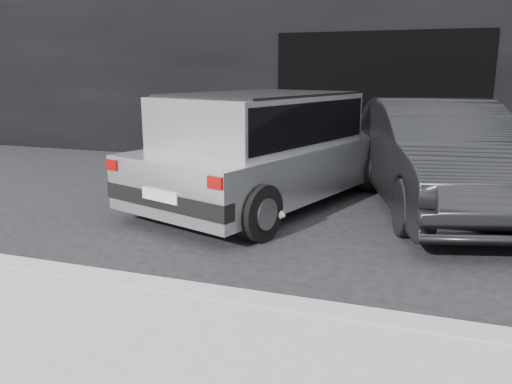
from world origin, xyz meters
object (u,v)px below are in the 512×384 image
(cat_siamese, at_px, (255,227))
(cat_white, at_px, (262,219))
(second_car, at_px, (437,155))
(silver_hatchback, at_px, (266,144))

(cat_siamese, height_order, cat_white, cat_white)
(second_car, relative_size, cat_siamese, 6.70)
(silver_hatchback, distance_m, cat_white, 1.56)
(silver_hatchback, height_order, cat_white, silver_hatchback)
(second_car, xyz_separation_m, cat_white, (-1.92, -1.83, -0.58))
(cat_siamese, distance_m, cat_white, 0.18)
(silver_hatchback, xyz_separation_m, cat_siamese, (0.35, -1.52, -0.74))
(second_car, distance_m, cat_siamese, 2.86)
(silver_hatchback, height_order, cat_siamese, silver_hatchback)
(silver_hatchback, xyz_separation_m, cat_white, (0.38, -1.34, -0.69))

